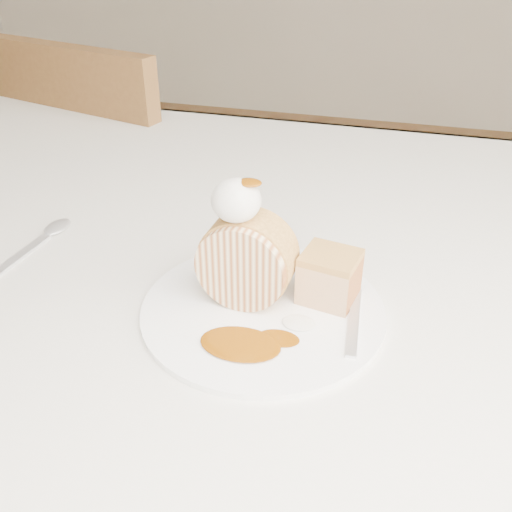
# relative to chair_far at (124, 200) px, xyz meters

# --- Properties ---
(table) EXTENTS (1.40, 0.90, 0.75)m
(table) POSITION_rel_chair_far_xyz_m (0.46, -0.51, 0.16)
(table) COLOR silver
(table) RESTS_ON ground
(chair_far) EXTENTS (0.50, 0.50, 0.87)m
(chair_far) POSITION_rel_chair_far_xyz_m (0.00, 0.00, 0.00)
(chair_far) COLOR brown
(chair_far) RESTS_ON ground
(plate) EXTENTS (0.29, 0.29, 0.01)m
(plate) POSITION_rel_chair_far_xyz_m (0.52, -0.66, 0.26)
(plate) COLOR white
(plate) RESTS_ON table
(roulade_slice) EXTENTS (0.09, 0.06, 0.09)m
(roulade_slice) POSITION_rel_chair_far_xyz_m (0.50, -0.64, 0.30)
(roulade_slice) COLOR beige
(roulade_slice) RESTS_ON plate
(cake_chunk) EXTENTS (0.06, 0.06, 0.05)m
(cake_chunk) POSITION_rel_chair_far_xyz_m (0.58, -0.62, 0.28)
(cake_chunk) COLOR tan
(cake_chunk) RESTS_ON plate
(whipped_cream) EXTENTS (0.05, 0.05, 0.04)m
(whipped_cream) POSITION_rel_chair_far_xyz_m (0.49, -0.65, 0.37)
(whipped_cream) COLOR white
(whipped_cream) RESTS_ON roulade_slice
(caramel_drizzle) EXTENTS (0.02, 0.02, 0.01)m
(caramel_drizzle) POSITION_rel_chair_far_xyz_m (0.50, -0.65, 0.39)
(caramel_drizzle) COLOR #733A04
(caramel_drizzle) RESTS_ON whipped_cream
(caramel_pool) EXTENTS (0.08, 0.06, 0.00)m
(caramel_pool) POSITION_rel_chair_far_xyz_m (0.51, -0.72, 0.26)
(caramel_pool) COLOR #733A04
(caramel_pool) RESTS_ON plate
(fork) EXTENTS (0.03, 0.15, 0.00)m
(fork) POSITION_rel_chair_far_xyz_m (0.61, -0.66, 0.26)
(fork) COLOR silver
(fork) RESTS_ON plate
(spoon) EXTENTS (0.04, 0.16, 0.00)m
(spoon) POSITION_rel_chair_far_xyz_m (0.21, -0.64, 0.25)
(spoon) COLOR silver
(spoon) RESTS_ON table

